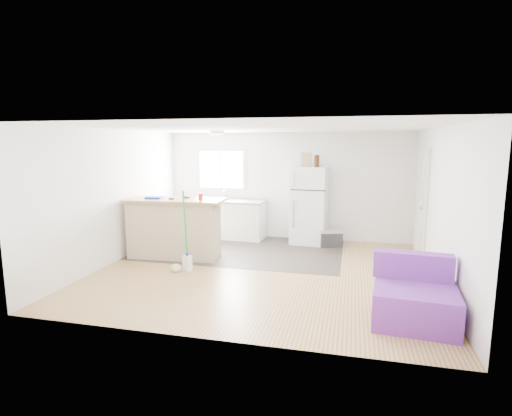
{
  "coord_description": "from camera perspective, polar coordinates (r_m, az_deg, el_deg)",
  "views": [
    {
      "loc": [
        1.43,
        -6.4,
        2.15
      ],
      "look_at": [
        -0.28,
        0.7,
        0.97
      ],
      "focal_mm": 28.0,
      "sensor_mm": 36.0,
      "label": 1
    }
  ],
  "objects": [
    {
      "name": "room",
      "position": [
        6.63,
        0.97,
        0.95
      ],
      "size": [
        5.51,
        5.01,
        2.41
      ],
      "color": "olive",
      "rests_on": "ground"
    },
    {
      "name": "vinyl_zone",
      "position": [
        8.24,
        -2.1,
        -5.93
      ],
      "size": [
        4.05,
        2.5,
        0.0
      ],
      "primitive_type": "cube",
      "color": "#2D2622",
      "rests_on": "floor"
    },
    {
      "name": "window",
      "position": [
        9.39,
        -4.98,
        5.5
      ],
      "size": [
        1.18,
        0.06,
        0.98
      ],
      "color": "white",
      "rests_on": "back_wall"
    },
    {
      "name": "interior_door",
      "position": [
        8.14,
        22.57,
        0.48
      ],
      "size": [
        0.11,
        0.92,
        2.1
      ],
      "color": "white",
      "rests_on": "right_wall"
    },
    {
      "name": "ceiling_fixture",
      "position": [
        8.05,
        -5.61,
        10.65
      ],
      "size": [
        0.3,
        0.3,
        0.07
      ],
      "primitive_type": "cylinder",
      "color": "white",
      "rests_on": "ceiling"
    },
    {
      "name": "kitchen_cabinets",
      "position": [
        9.22,
        -4.75,
        -1.48
      ],
      "size": [
        1.99,
        0.71,
        1.15
      ],
      "rotation": [
        0.0,
        0.0,
        -0.05
      ],
      "color": "white",
      "rests_on": "floor"
    },
    {
      "name": "peninsula",
      "position": [
        7.72,
        -11.6,
        -2.8
      ],
      "size": [
        1.88,
        0.83,
        1.13
      ],
      "rotation": [
        0.0,
        0.0,
        0.07
      ],
      "color": "tan",
      "rests_on": "floor"
    },
    {
      "name": "refrigerator",
      "position": [
        8.68,
        7.64,
        0.39
      ],
      "size": [
        0.79,
        0.76,
        1.67
      ],
      "rotation": [
        0.0,
        0.0,
        -0.09
      ],
      "color": "white",
      "rests_on": "floor"
    },
    {
      "name": "cooler",
      "position": [
        8.58,
        10.53,
        -4.18
      ],
      "size": [
        0.56,
        0.47,
        0.37
      ],
      "rotation": [
        0.0,
        0.0,
        0.35
      ],
      "color": "#29292C",
      "rests_on": "floor"
    },
    {
      "name": "purple_seat",
      "position": [
        5.33,
        21.68,
        -11.93
      ],
      "size": [
        1.03,
        0.99,
        0.79
      ],
      "rotation": [
        0.0,
        0.0,
        -0.09
      ],
      "color": "purple",
      "rests_on": "floor"
    },
    {
      "name": "cleaner_jug",
      "position": [
        6.98,
        -9.79,
        -7.7
      ],
      "size": [
        0.17,
        0.15,
        0.31
      ],
      "rotation": [
        0.0,
        0.0,
        -0.4
      ],
      "color": "white",
      "rests_on": "floor"
    },
    {
      "name": "mop",
      "position": [
        6.92,
        -11.03,
        -7.1
      ],
      "size": [
        0.28,
        0.39,
        1.41
      ],
      "rotation": [
        0.0,
        0.0,
        0.29
      ],
      "color": "green",
      "rests_on": "floor"
    },
    {
      "name": "red_cup",
      "position": [
        7.42,
        -7.91,
        1.65
      ],
      "size": [
        0.1,
        0.1,
        0.12
      ],
      "primitive_type": "cylinder",
      "rotation": [
        0.0,
        0.0,
        0.34
      ],
      "color": "red",
      "rests_on": "peninsula"
    },
    {
      "name": "blue_tray",
      "position": [
        7.75,
        -14.3,
        1.47
      ],
      "size": [
        0.31,
        0.24,
        0.04
      ],
      "primitive_type": "cube",
      "rotation": [
        0.0,
        0.0,
        0.06
      ],
      "color": "#1620D1",
      "rests_on": "peninsula"
    },
    {
      "name": "tool_a",
      "position": [
        7.66,
        -9.95,
        1.49
      ],
      "size": [
        0.14,
        0.06,
        0.03
      ],
      "primitive_type": "cube",
      "rotation": [
        0.0,
        0.0,
        -0.09
      ],
      "color": "black",
      "rests_on": "peninsula"
    },
    {
      "name": "tool_b",
      "position": [
        7.55,
        -12.01,
        1.31
      ],
      "size": [
        0.11,
        0.06,
        0.03
      ],
      "primitive_type": "cube",
      "rotation": [
        0.0,
        0.0,
        -0.16
      ],
      "color": "black",
      "rests_on": "peninsula"
    },
    {
      "name": "cardboard_box",
      "position": [
        8.51,
        7.2,
        6.87
      ],
      "size": [
        0.2,
        0.1,
        0.3
      ],
      "primitive_type": "cube",
      "rotation": [
        0.0,
        0.0,
        -0.02
      ],
      "color": "tan",
      "rests_on": "refrigerator"
    },
    {
      "name": "bottle_left",
      "position": [
        8.46,
        8.57,
        6.66
      ],
      "size": [
        0.09,
        0.09,
        0.25
      ],
      "primitive_type": "cylinder",
      "rotation": [
        0.0,
        0.0,
        0.39
      ],
      "color": "#3D1E0B",
      "rests_on": "refrigerator"
    },
    {
      "name": "bottle_right",
      "position": [
        8.52,
        8.81,
        6.67
      ],
      "size": [
        0.08,
        0.08,
        0.25
      ],
      "primitive_type": "cylinder",
      "rotation": [
        0.0,
        0.0,
        0.21
      ],
      "color": "#3D1E0B",
      "rests_on": "refrigerator"
    }
  ]
}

